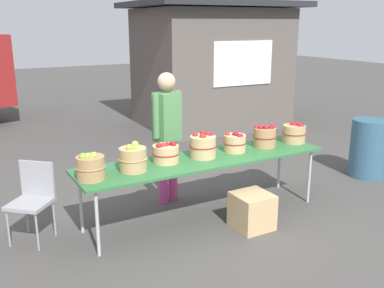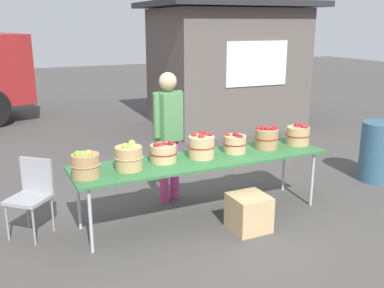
{
  "view_description": "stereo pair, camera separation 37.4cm",
  "coord_description": "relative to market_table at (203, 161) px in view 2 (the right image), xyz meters",
  "views": [
    {
      "loc": [
        -2.59,
        -4.29,
        2.31
      ],
      "look_at": [
        0.0,
        0.3,
        0.85
      ],
      "focal_mm": 41.21,
      "sensor_mm": 36.0,
      "label": 1
    },
    {
      "loc": [
        -2.26,
        -4.46,
        2.31
      ],
      "look_at": [
        0.0,
        0.3,
        0.85
      ],
      "focal_mm": 41.21,
      "sensor_mm": 36.0,
      "label": 2
    }
  ],
  "objects": [
    {
      "name": "food_kiosk",
      "position": [
        2.76,
        4.35,
        0.67
      ],
      "size": [
        3.61,
        3.03,
        2.74
      ],
      "rotation": [
        0.0,
        0.0,
        -0.04
      ],
      "color": "#59514C",
      "rests_on": "ground"
    },
    {
      "name": "market_table",
      "position": [
        0.0,
        0.0,
        0.0
      ],
      "size": [
        3.1,
        0.76,
        0.75
      ],
      "color": "#2D6B38",
      "rests_on": "ground"
    },
    {
      "name": "apple_basket_red_1",
      "position": [
        -0.0,
        0.04,
        0.17
      ],
      "size": [
        0.33,
        0.33,
        0.31
      ],
      "color": "tan",
      "rests_on": "market_table"
    },
    {
      "name": "apple_basket_red_2",
      "position": [
        0.47,
        0.05,
        0.15
      ],
      "size": [
        0.29,
        0.29,
        0.26
      ],
      "color": "tan",
      "rests_on": "market_table"
    },
    {
      "name": "apple_basket_red_3",
      "position": [
        0.93,
        0.04,
        0.17
      ],
      "size": [
        0.31,
        0.31,
        0.3
      ],
      "color": "#A87F51",
      "rests_on": "market_table"
    },
    {
      "name": "apple_basket_red_0",
      "position": [
        -0.47,
        0.07,
        0.14
      ],
      "size": [
        0.32,
        0.32,
        0.25
      ],
      "color": "tan",
      "rests_on": "market_table"
    },
    {
      "name": "trash_barrel",
      "position": [
        2.97,
        0.04,
        -0.27
      ],
      "size": [
        0.56,
        0.56,
        0.89
      ],
      "primitive_type": "cylinder",
      "color": "#335972",
      "rests_on": "ground"
    },
    {
      "name": "vendor_adult",
      "position": [
        -0.17,
        0.64,
        0.29
      ],
      "size": [
        0.44,
        0.31,
        1.71
      ],
      "rotation": [
        0.0,
        0.0,
        3.43
      ],
      "color": "#CC3F8C",
      "rests_on": "ground"
    },
    {
      "name": "folding_chair",
      "position": [
        -1.91,
        0.41,
        -0.21
      ],
      "size": [
        0.57,
        0.57,
        0.86
      ],
      "rotation": [
        0.0,
        0.0,
        5.54
      ],
      "color": "#99999E",
      "rests_on": "ground"
    },
    {
      "name": "apple_basket_green_1",
      "position": [
        -0.92,
        -0.02,
        0.17
      ],
      "size": [
        0.32,
        0.32,
        0.31
      ],
      "color": "tan",
      "rests_on": "market_table"
    },
    {
      "name": "ground_plane",
      "position": [
        0.0,
        0.0,
        -0.72
      ],
      "size": [
        40.0,
        40.0,
        0.0
      ],
      "primitive_type": "plane",
      "color": "#474442"
    },
    {
      "name": "apple_basket_red_4",
      "position": [
        1.42,
        0.02,
        0.16
      ],
      "size": [
        0.32,
        0.32,
        0.28
      ],
      "color": "tan",
      "rests_on": "market_table"
    },
    {
      "name": "produce_crate",
      "position": [
        0.32,
        -0.54,
        -0.51
      ],
      "size": [
        0.42,
        0.42,
        0.42
      ],
      "primitive_type": "cube",
      "color": "tan",
      "rests_on": "ground"
    },
    {
      "name": "apple_basket_green_0",
      "position": [
        -1.4,
        -0.06,
        0.16
      ],
      "size": [
        0.31,
        0.31,
        0.3
      ],
      "color": "#A87F51",
      "rests_on": "market_table"
    }
  ]
}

